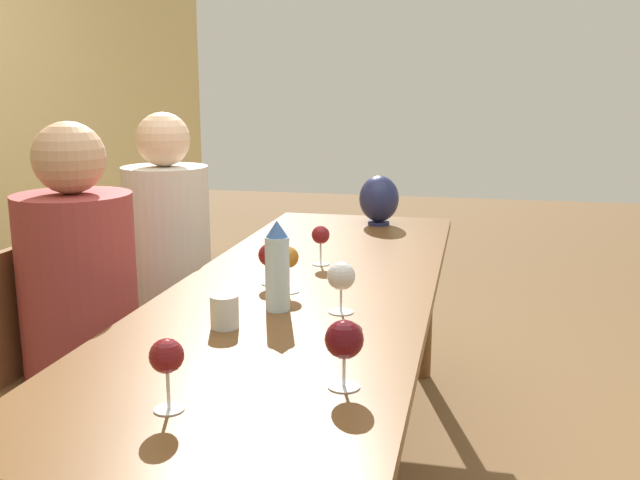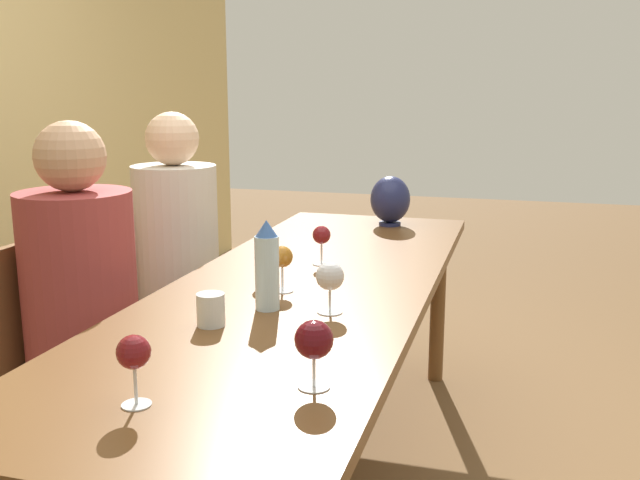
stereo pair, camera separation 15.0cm
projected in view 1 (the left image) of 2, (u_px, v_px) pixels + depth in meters
The scene contains 14 objects.
dining_table at pixel (307, 306), 2.31m from camera, with size 2.50×0.81×0.77m.
water_bottle at pixel (277, 267), 1.99m from camera, with size 0.07×0.07×0.26m.
water_tumbler at pixel (225, 312), 1.86m from camera, with size 0.07×0.07×0.09m.
vase at pixel (379, 199), 3.23m from camera, with size 0.18×0.18×0.22m.
wine_glass_0 at pixel (321, 236), 2.51m from camera, with size 0.06×0.06×0.14m.
wine_glass_1 at pixel (344, 341), 1.47m from camera, with size 0.08×0.08×0.15m.
wine_glass_2 at pixel (341, 277), 1.97m from camera, with size 0.08×0.08×0.15m.
wine_glass_3 at pixel (288, 259), 2.17m from camera, with size 0.07×0.07×0.14m.
wine_glass_4 at pixel (270, 256), 2.26m from camera, with size 0.07×0.07×0.13m.
wine_glass_5 at pixel (167, 358), 1.37m from camera, with size 0.07×0.07×0.15m.
chair_near at pixel (66, 366), 2.32m from camera, with size 0.44×0.44×0.89m.
chair_far at pixel (156, 306), 2.96m from camera, with size 0.44×0.44×0.89m.
person_near at pixel (84, 311), 2.26m from camera, with size 0.36×0.36×1.29m.
person_far at pixel (172, 260), 2.90m from camera, with size 0.34×0.34×1.29m.
Camera 1 is at (-2.15, -0.52, 1.39)m, focal length 40.00 mm.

